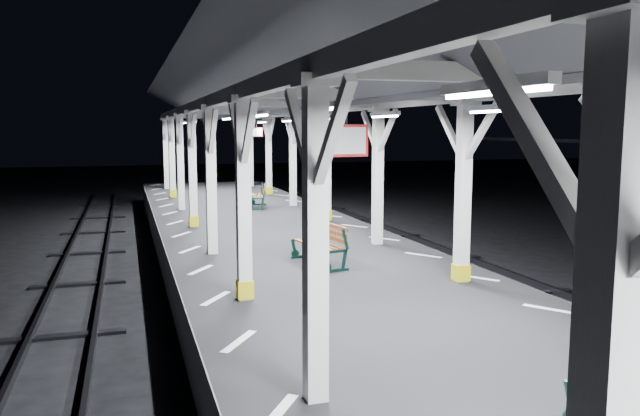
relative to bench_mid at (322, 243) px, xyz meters
name	(u,v)px	position (x,y,z in m)	size (l,w,h in m)	color
ground	(407,391)	(-0.04, -4.21, -1.46)	(120.00, 120.00, 0.00)	black
platform	(408,358)	(-0.04, -4.21, -0.96)	(6.00, 50.00, 1.00)	black
hazard_stripes_left	(239,341)	(-2.49, -4.21, -0.45)	(1.00, 48.00, 0.01)	silver
hazard_stripes_right	(552,310)	(2.41, -4.21, -0.45)	(1.00, 48.00, 0.01)	silver
canopy	(413,72)	(-0.04, -4.23, 3.10)	(5.40, 49.00, 4.65)	silver
bench_mid	(322,243)	(0.00, 0.00, 0.00)	(0.83, 1.65, 0.85)	black
bench_far	(260,195)	(0.69, 9.62, 0.00)	(0.94, 1.66, 0.85)	black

